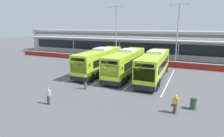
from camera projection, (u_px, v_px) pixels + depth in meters
name	position (u px, v px, depth m)	size (l,w,h in m)	color
ground_plane	(107.00, 87.00, 21.59)	(200.00, 200.00, 0.00)	#56565B
terminal_building	(154.00, 43.00, 44.82)	(70.00, 13.00, 6.00)	beige
red_barrier_wall	(141.00, 62.00, 34.35)	(60.00, 0.40, 1.10)	maroon
coach_bus_leftmost	(100.00, 61.00, 28.14)	(3.08, 12.20, 3.78)	#B7DB2D
coach_bus_left_centre	(126.00, 64.00, 26.44)	(3.08, 12.20, 3.78)	#B7DB2D
coach_bus_centre	(154.00, 66.00, 24.77)	(3.08, 12.20, 3.78)	#B7DB2D
bay_stripe_far_west	(88.00, 71.00, 29.43)	(0.14, 13.00, 0.01)	silver
bay_stripe_west	(112.00, 74.00, 27.75)	(0.14, 13.00, 0.01)	silver
bay_stripe_mid_west	(139.00, 77.00, 26.08)	(0.14, 13.00, 0.01)	silver
bay_stripe_centre	(169.00, 80.00, 24.41)	(0.14, 13.00, 0.01)	silver
pedestrian_with_handbag	(175.00, 103.00, 15.05)	(0.63, 0.48, 1.62)	#4C4238
pedestrian_in_dark_coat	(48.00, 95.00, 16.77)	(0.54, 0.29, 1.62)	#4C4238
pedestrian_child	(85.00, 82.00, 20.78)	(0.54, 0.29, 1.62)	slate
lamp_post_west	(116.00, 30.00, 36.98)	(3.24, 0.28, 11.00)	#9E9EA3
lamp_post_centre	(178.00, 31.00, 32.59)	(3.24, 0.28, 11.00)	#9E9EA3
litter_bin	(193.00, 104.00, 15.87)	(0.54, 0.54, 0.93)	#2D5133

